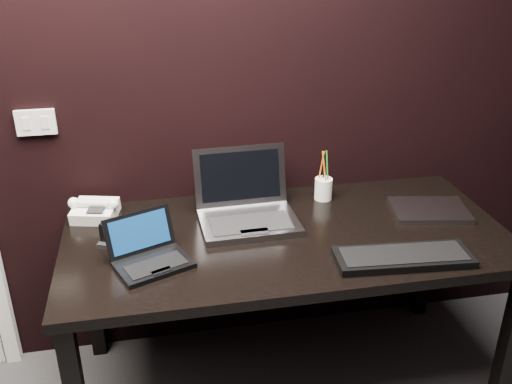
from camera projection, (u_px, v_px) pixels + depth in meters
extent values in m
plane|color=black|center=(193.00, 68.00, 2.26)|extent=(4.00, 0.00, 4.00)
cube|color=silver|center=(36.00, 122.00, 2.22)|extent=(0.15, 0.02, 0.10)
cube|color=silver|center=(26.00, 124.00, 2.20)|extent=(0.03, 0.01, 0.05)
cube|color=silver|center=(45.00, 123.00, 2.21)|extent=(0.03, 0.01, 0.05)
cube|color=black|center=(287.00, 238.00, 2.20)|extent=(1.70, 0.80, 0.04)
cube|color=black|center=(509.00, 346.00, 2.19)|extent=(0.06, 0.06, 0.70)
cube|color=black|center=(91.00, 289.00, 2.53)|extent=(0.06, 0.06, 0.70)
cube|color=black|center=(426.00, 253.00, 2.81)|extent=(0.06, 0.06, 0.70)
cube|color=black|center=(154.00, 265.00, 1.98)|extent=(0.30, 0.25, 0.02)
cube|color=black|center=(156.00, 265.00, 1.96)|extent=(0.22, 0.16, 0.00)
cube|color=black|center=(161.00, 271.00, 1.92)|extent=(0.07, 0.05, 0.00)
cube|color=black|center=(139.00, 232.00, 2.03)|extent=(0.25, 0.14, 0.14)
cube|color=navy|center=(140.00, 232.00, 2.02)|extent=(0.21, 0.12, 0.12)
cube|color=gray|center=(249.00, 222.00, 2.25)|extent=(0.39, 0.28, 0.03)
cube|color=black|center=(251.00, 223.00, 2.21)|extent=(0.32, 0.16, 0.00)
cube|color=gray|center=(255.00, 232.00, 2.15)|extent=(0.11, 0.05, 0.00)
cube|color=gray|center=(240.00, 175.00, 2.34)|extent=(0.38, 0.08, 0.24)
cube|color=black|center=(241.00, 176.00, 2.33)|extent=(0.33, 0.06, 0.19)
cube|color=black|center=(403.00, 257.00, 2.01)|extent=(0.49, 0.20, 0.03)
cube|color=black|center=(404.00, 254.00, 2.00)|extent=(0.45, 0.17, 0.00)
cube|color=#9F9FA5|center=(429.00, 210.00, 2.35)|extent=(0.34, 0.27, 0.02)
cube|color=white|center=(95.00, 212.00, 2.30)|extent=(0.20, 0.19, 0.07)
cylinder|color=silver|center=(93.00, 203.00, 2.27)|extent=(0.16, 0.07, 0.03)
sphere|color=white|center=(74.00, 203.00, 2.27)|extent=(0.06, 0.06, 0.05)
sphere|color=white|center=(113.00, 204.00, 2.27)|extent=(0.06, 0.06, 0.05)
cube|color=black|center=(96.00, 210.00, 2.24)|extent=(0.07, 0.06, 0.01)
cube|color=black|center=(106.00, 235.00, 2.09)|extent=(0.05, 0.04, 0.09)
cube|color=black|center=(105.00, 245.00, 2.10)|extent=(0.06, 0.05, 0.02)
cylinder|color=white|center=(323.00, 189.00, 2.45)|extent=(0.08, 0.08, 0.09)
cylinder|color=#D85A14|center=(321.00, 166.00, 2.41)|extent=(0.02, 0.03, 0.14)
cylinder|color=#227F28|center=(327.00, 167.00, 2.40)|extent=(0.02, 0.02, 0.14)
cylinder|color=black|center=(324.00, 165.00, 2.42)|extent=(0.01, 0.01, 0.14)
cylinder|color=#C86012|center=(324.00, 168.00, 2.40)|extent=(0.02, 0.03, 0.14)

